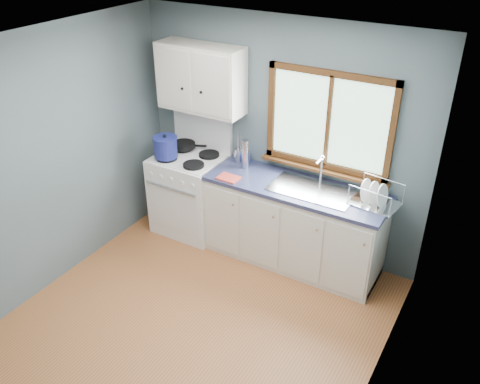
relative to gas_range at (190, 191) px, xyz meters
The scene contains 18 objects.
floor 1.82m from the gas_range, 57.18° to the right, with size 3.20×3.60×0.02m, color #A56133.
ceiling 2.67m from the gas_range, 57.18° to the right, with size 3.20×3.60×0.02m, color white.
wall_back 1.26m from the gas_range, 19.54° to the left, with size 3.20×0.02×2.50m, color #526063.
wall_left 1.78m from the gas_range, 114.14° to the right, with size 0.02×3.60×2.50m, color #526063.
wall_right 3.05m from the gas_range, 29.91° to the right, with size 0.02×3.60×2.50m, color #526063.
gas_range is the anchor object (origin of this frame).
base_cabinets 1.31m from the gas_range, ahead, with size 1.85×0.60×0.88m.
countertop 1.37m from the gas_range, ahead, with size 1.89×0.64×0.04m, color #232845.
sink 1.53m from the gas_range, ahead, with size 0.84×0.46×0.44m.
window 1.81m from the gas_range, 11.37° to the left, with size 1.36×0.10×1.03m.
upper_cabinets 1.32m from the gas_range, 56.70° to the left, with size 0.95×0.35×0.70m.
skillet 0.54m from the gas_range, 140.22° to the left, with size 0.43×0.36×0.05m.
stockpot 0.63m from the gas_range, 138.95° to the right, with size 0.27×0.27×0.26m.
utensil_crock 0.76m from the gas_range, 24.02° to the left, with size 0.13×0.13×0.36m.
thermos 0.90m from the gas_range, ahead, with size 0.08×0.08×0.32m, color silver.
soap_bottle 0.85m from the gas_range, 15.15° to the left, with size 0.10×0.10×0.25m, color blue.
dish_towel 0.80m from the gas_range, 16.81° to the right, with size 0.23×0.16×0.02m, color #D14133.
dish_rack 2.15m from the gas_range, ahead, with size 0.47×0.38×0.23m.
Camera 1 is at (2.12, -2.64, 3.38)m, focal length 38.00 mm.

